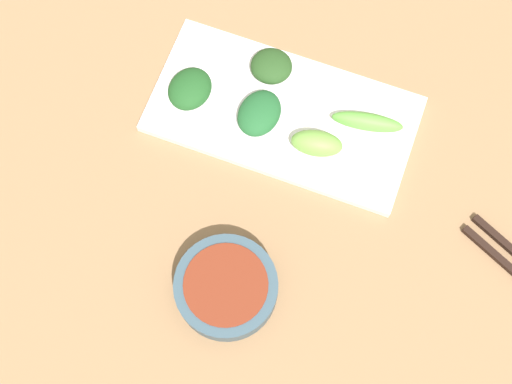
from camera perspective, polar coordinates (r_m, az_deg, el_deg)
name	(u,v)px	position (r m, az deg, el deg)	size (l,w,h in m)	color
tabletop	(270,167)	(0.85, 1.17, 2.03)	(2.10, 2.10, 0.02)	#8D6A49
sauce_bowl	(226,287)	(0.78, -2.41, -7.68)	(0.11, 0.11, 0.04)	#354B5A
serving_plate	(283,114)	(0.86, 2.18, 6.27)	(0.16, 0.31, 0.01)	white
broccoli_leafy_0	(259,113)	(0.84, 0.27, 6.35)	(0.06, 0.05, 0.02)	#1F572B
broccoli_leafy_1	(271,66)	(0.87, 1.25, 10.09)	(0.05, 0.05, 0.02)	#24451D
broccoli_stalk_2	(317,143)	(0.82, 4.90, 3.93)	(0.03, 0.06, 0.03)	#6EA443
broccoli_leafy_3	(190,89)	(0.85, -5.34, 8.26)	(0.06, 0.05, 0.02)	#1E4E21
broccoli_stalk_4	(367,122)	(0.84, 8.94, 5.60)	(0.02, 0.08, 0.02)	#5DA63F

